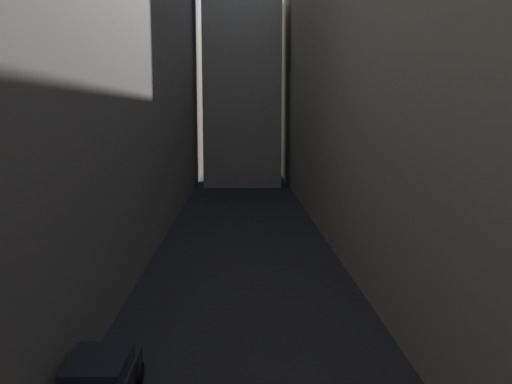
# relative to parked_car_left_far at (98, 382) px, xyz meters

# --- Properties ---
(ground_plane) EXTENTS (264.00, 264.00, 0.00)m
(ground_plane) POSITION_rel_parked_car_left_far_xyz_m (4.40, 22.62, -0.79)
(ground_plane) COLOR black
(building_block_left) EXTENTS (10.53, 108.00, 25.77)m
(building_block_left) POSITION_rel_parked_car_left_far_xyz_m (-6.37, 24.62, 12.09)
(building_block_left) COLOR slate
(building_block_left) RESTS_ON ground
(building_block_right) EXTENTS (14.39, 108.00, 22.87)m
(building_block_right) POSITION_rel_parked_car_left_far_xyz_m (17.09, 24.62, 10.64)
(building_block_right) COLOR gray
(building_block_right) RESTS_ON ground
(parked_car_left_far) EXTENTS (2.03, 4.20, 1.49)m
(parked_car_left_far) POSITION_rel_parked_car_left_far_xyz_m (0.00, 0.00, 0.00)
(parked_car_left_far) COLOR black
(parked_car_left_far) RESTS_ON ground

